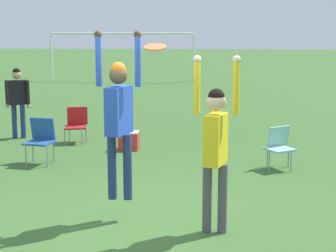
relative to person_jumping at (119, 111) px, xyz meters
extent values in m
plane|color=#3D662D|center=(0.34, -0.11, -1.52)|extent=(120.00, 120.00, 0.00)
cylinder|color=navy|center=(-0.11, 0.00, -0.77)|extent=(0.12, 0.12, 0.91)
cylinder|color=navy|center=(0.11, 0.00, -0.77)|extent=(0.12, 0.12, 0.91)
cube|color=blue|center=(0.00, 0.00, 0.00)|extent=(0.32, 0.51, 0.64)
sphere|color=brown|center=(0.00, 0.00, 0.48)|extent=(0.25, 0.25, 0.25)
sphere|color=orange|center=(0.00, 0.00, 0.54)|extent=(0.21, 0.21, 0.21)
cylinder|color=blue|center=(-0.26, 0.00, 0.66)|extent=(0.08, 0.08, 0.68)
sphere|color=brown|center=(-0.26, 0.00, 1.00)|extent=(0.10, 0.10, 0.10)
cylinder|color=blue|center=(0.26, 0.00, 0.66)|extent=(0.08, 0.08, 0.68)
sphere|color=brown|center=(0.26, 0.00, 1.00)|extent=(0.10, 0.10, 0.10)
cylinder|color=#4C4C51|center=(1.20, -0.37, -1.07)|extent=(0.12, 0.12, 0.90)
cylinder|color=#4C4C51|center=(1.39, -0.37, -1.07)|extent=(0.12, 0.12, 0.90)
cube|color=yellow|center=(1.30, -0.37, -0.29)|extent=(0.31, 0.47, 0.64)
sphere|color=beige|center=(1.30, -0.37, 0.18)|extent=(0.25, 0.25, 0.25)
sphere|color=black|center=(1.30, -0.37, 0.25)|extent=(0.21, 0.21, 0.21)
cylinder|color=yellow|center=(1.05, -0.37, 0.37)|extent=(0.08, 0.08, 0.68)
sphere|color=beige|center=(1.05, -0.37, 0.71)|extent=(0.10, 0.10, 0.10)
cylinder|color=yellow|center=(1.54, -0.37, 0.37)|extent=(0.08, 0.08, 0.68)
sphere|color=beige|center=(1.54, -0.37, 0.71)|extent=(0.10, 0.10, 0.10)
cylinder|color=#E04C23|center=(0.53, -0.28, 0.85)|extent=(0.28, 0.27, 0.09)
cylinder|color=gray|center=(-2.31, 2.75, -1.30)|extent=(0.02, 0.02, 0.44)
cylinder|color=gray|center=(-1.89, 2.75, -1.30)|extent=(0.02, 0.02, 0.44)
cylinder|color=gray|center=(-2.31, 3.17, -1.30)|extent=(0.02, 0.02, 0.44)
cylinder|color=gray|center=(-1.89, 3.17, -1.30)|extent=(0.02, 0.02, 0.44)
cube|color=#235193|center=(-2.10, 2.96, -1.09)|extent=(0.57, 0.57, 0.04)
cube|color=#235193|center=(-2.10, 3.19, -0.85)|extent=(0.50, 0.19, 0.44)
cylinder|color=gray|center=(2.26, 2.81, -1.32)|extent=(0.02, 0.02, 0.40)
cylinder|color=gray|center=(2.65, 2.81, -1.32)|extent=(0.02, 0.02, 0.40)
cylinder|color=gray|center=(2.26, 3.21, -1.32)|extent=(0.02, 0.02, 0.40)
cylinder|color=gray|center=(2.65, 3.21, -1.32)|extent=(0.02, 0.02, 0.40)
cube|color=#8CC6C1|center=(2.45, 3.01, -1.14)|extent=(0.65, 0.65, 0.04)
cube|color=#8CC6C1|center=(2.45, 3.23, -0.93)|extent=(0.44, 0.35, 0.38)
cylinder|color=gray|center=(-2.14, 4.82, -1.33)|extent=(0.02, 0.02, 0.38)
cylinder|color=gray|center=(-1.74, 4.82, -1.33)|extent=(0.02, 0.02, 0.38)
cylinder|color=gray|center=(-2.14, 5.21, -1.33)|extent=(0.02, 0.02, 0.38)
cylinder|color=gray|center=(-1.74, 5.21, -1.33)|extent=(0.02, 0.02, 0.38)
cube|color=#B21E23|center=(-1.94, 5.02, -1.15)|extent=(0.57, 0.57, 0.04)
cube|color=#B21E23|center=(-1.94, 5.23, -0.92)|extent=(0.48, 0.23, 0.43)
cylinder|color=navy|center=(-3.54, 5.48, -1.11)|extent=(0.12, 0.12, 0.81)
cylinder|color=navy|center=(-3.33, 5.48, -1.11)|extent=(0.12, 0.12, 0.81)
cube|color=black|center=(-3.44, 5.48, -0.43)|extent=(0.50, 0.43, 0.57)
sphere|color=tan|center=(-3.44, 5.48, 0.00)|extent=(0.22, 0.22, 0.22)
sphere|color=black|center=(-3.44, 5.48, 0.06)|extent=(0.19, 0.19, 0.19)
cylinder|color=black|center=(-3.69, 5.48, -0.44)|extent=(0.08, 0.08, 0.61)
sphere|color=tan|center=(-3.69, 5.48, -0.74)|extent=(0.10, 0.10, 0.10)
cylinder|color=black|center=(-3.18, 5.48, -0.44)|extent=(0.08, 0.08, 0.61)
sphere|color=tan|center=(-3.18, 5.48, -0.74)|extent=(0.10, 0.10, 0.10)
cube|color=red|center=(-0.61, 4.43, -1.33)|extent=(0.42, 0.34, 0.37)
cube|color=silver|center=(-0.61, 4.43, -1.14)|extent=(0.43, 0.35, 0.02)
cylinder|color=white|center=(-6.97, 19.82, -0.37)|extent=(0.10, 0.10, 2.30)
cylinder|color=white|center=(0.03, 19.82, -0.37)|extent=(0.10, 0.10, 2.30)
cylinder|color=white|center=(-3.47, 19.82, 0.78)|extent=(7.00, 0.10, 0.10)
camera|label=1|loc=(1.35, -7.31, 1.10)|focal=60.00mm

